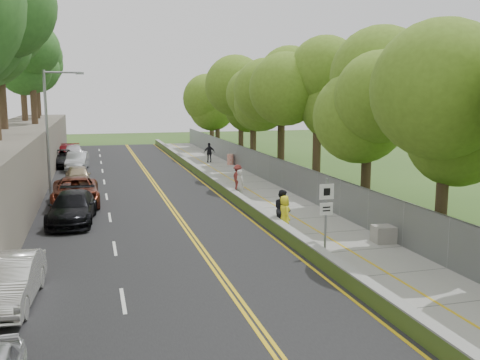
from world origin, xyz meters
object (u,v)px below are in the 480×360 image
Objects in this scene: concrete_block at (385,234)px; car_2 at (75,192)px; streetlight at (50,123)px; car_1 at (8,281)px; signpost at (326,207)px; painter_0 at (284,213)px; person_far at (209,153)px; construction_barrel at (230,159)px.

car_2 reaches higher than concrete_block.
streetlight is 19.76m from car_1.
signpost is 4.17m from painter_0.
concrete_block is 0.58× the size of person_far.
car_1 reaches higher than concrete_block.
car_2 is at bearing 59.66° from person_far.
person_far is at bearing 124.55° from construction_barrel.
car_1 is (-11.65, -2.37, -1.18)m from signpost.
person_far is (13.40, 32.60, 0.20)m from car_1.
car_2 is (1.46, -4.24, -3.80)m from streetlight.
painter_0 is at bearing -42.95° from car_2.
concrete_block is at bearing -90.00° from construction_barrel.
concrete_block is at bearing -134.84° from painter_0.
painter_0 is at bearing -98.40° from construction_barrel.
construction_barrel is at bearing 68.38° from car_1.
signpost reaches higher than painter_0.
car_2 is at bearing -70.98° from streetlight.
signpost is (11.51, -17.02, -2.68)m from streetlight.
construction_barrel is 27.23m from concrete_block.
signpost reaches higher than car_2.
signpost is 0.68× the size of car_1.
car_1 is (-14.90, -3.20, 0.37)m from concrete_block.
concrete_block is 4.79m from painter_0.
car_1 is at bearing -90.41° from streetlight.
signpost is at bearing -178.67° from painter_0.
concrete_block is at bearing 14.33° from signpost.
signpost is at bearing 15.96° from car_1.
signpost is 28.28m from construction_barrel.
painter_0 is 26.30m from person_far.
construction_barrel is (3.25, 28.06, -1.42)m from signpost.
car_1 is at bearing -116.09° from construction_barrel.
concrete_block is (3.25, 0.83, -1.55)m from signpost.
car_1 is at bearing -97.05° from car_2.
streetlight is at bearing 94.07° from car_1.
concrete_block is 17.88m from car_2.
person_far is (13.26, 13.22, -3.66)m from streetlight.
signpost is 3.17× the size of construction_barrel.
painter_0 reaches higher than concrete_block.
car_2 is at bearing 88.44° from car_1.
car_1 is at bearing -167.89° from concrete_block.
signpost is 11.95m from car_1.
person_far is at bearing -7.41° from painter_0.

